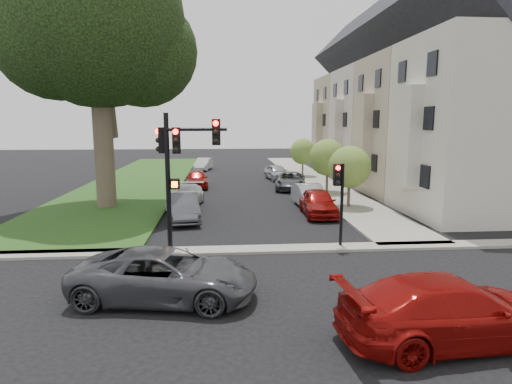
{
  "coord_description": "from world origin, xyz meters",
  "views": [
    {
      "loc": [
        -1.64,
        -15.14,
        5.34
      ],
      "look_at": [
        0.0,
        5.0,
        2.0
      ],
      "focal_mm": 30.0,
      "sensor_mm": 36.0,
      "label": 1
    }
  ],
  "objects": [
    {
      "name": "car_parked_5",
      "position": [
        -3.78,
        7.94,
        0.75
      ],
      "size": [
        2.27,
        4.73,
        1.5
      ],
      "primitive_type": "imported",
      "rotation": [
        0.0,
        0.0,
        0.16
      ],
      "color": "#3F4247",
      "rests_on": "ground"
    },
    {
      "name": "car_cross_near",
      "position": [
        -3.37,
        -2.66,
        0.77
      ],
      "size": [
        5.88,
        3.41,
        1.54
      ],
      "primitive_type": "imported",
      "rotation": [
        0.0,
        0.0,
        1.41
      ],
      "color": "#3F4247",
      "rests_on": "ground"
    },
    {
      "name": "small_tree_c",
      "position": [
        6.2,
        25.53,
        2.48
      ],
      "size": [
        2.48,
        2.48,
        3.73
      ],
      "color": "#413628",
      "rests_on": "ground"
    },
    {
      "name": "sidewalk_right",
      "position": [
        6.75,
        24.0,
        0.06
      ],
      "size": [
        3.5,
        44.0,
        0.12
      ],
      "primitive_type": "cube",
      "color": "gray",
      "rests_on": "ground"
    },
    {
      "name": "eucalyptus",
      "position": [
        -8.87,
        11.74,
        11.17
      ],
      "size": [
        11.54,
        10.47,
        16.35
      ],
      "color": "#413628",
      "rests_on": "ground"
    },
    {
      "name": "car_parked_2",
      "position": [
        3.85,
        18.24,
        0.68
      ],
      "size": [
        3.14,
        5.24,
        1.36
      ],
      "primitive_type": "imported",
      "rotation": [
        0.0,
        0.0,
        -0.19
      ],
      "color": "#3F4247",
      "rests_on": "ground"
    },
    {
      "name": "traffic_signal_secondary",
      "position": [
        3.28,
        2.19,
        2.52
      ],
      "size": [
        0.45,
        0.37,
        3.62
      ],
      "color": "black",
      "rests_on": "ground"
    },
    {
      "name": "small_tree_b",
      "position": [
        6.2,
        15.9,
        2.71
      ],
      "size": [
        2.71,
        2.71,
        4.07
      ],
      "color": "#413628",
      "rests_on": "ground"
    },
    {
      "name": "house_a",
      "position": [
        12.45,
        8.0,
        6.93
      ],
      "size": [
        7.7,
        7.55,
        15.97
      ],
      "color": "#BAB8A7",
      "rests_on": "ground"
    },
    {
      "name": "house_b",
      "position": [
        12.45,
        15.5,
        6.93
      ],
      "size": [
        7.7,
        7.55,
        15.97
      ],
      "color": "gray",
      "rests_on": "ground"
    },
    {
      "name": "house_d",
      "position": [
        12.45,
        30.5,
        6.93
      ],
      "size": [
        7.7,
        7.55,
        15.97
      ],
      "color": "#9D9881",
      "rests_on": "ground"
    },
    {
      "name": "car_parked_6",
      "position": [
        -3.89,
        11.9,
        0.67
      ],
      "size": [
        2.31,
        4.75,
        1.33
      ],
      "primitive_type": "imported",
      "rotation": [
        0.0,
        0.0,
        -0.1
      ],
      "color": "silver",
      "rests_on": "ground"
    },
    {
      "name": "ground",
      "position": [
        0.0,
        0.0,
        0.0
      ],
      "size": [
        140.0,
        140.0,
        0.0
      ],
      "primitive_type": "plane",
      "color": "black",
      "rests_on": "ground"
    },
    {
      "name": "grass_strip",
      "position": [
        -9.0,
        24.0,
        0.06
      ],
      "size": [
        8.0,
        44.0,
        0.12
      ],
      "primitive_type": "cube",
      "color": "#184114",
      "rests_on": "ground"
    },
    {
      "name": "car_parked_1",
      "position": [
        3.86,
        10.95,
        0.72
      ],
      "size": [
        1.74,
        4.43,
        1.44
      ],
      "primitive_type": "imported",
      "rotation": [
        0.0,
        0.0,
        0.05
      ],
      "color": "#999BA0",
      "rests_on": "ground"
    },
    {
      "name": "car_parked_7",
      "position": [
        -3.65,
        19.71,
        0.72
      ],
      "size": [
        2.04,
        4.34,
        1.43
      ],
      "primitive_type": "imported",
      "rotation": [
        0.0,
        0.0,
        0.08
      ],
      "color": "maroon",
      "rests_on": "ground"
    },
    {
      "name": "car_parked_3",
      "position": [
        3.48,
        23.83,
        0.71
      ],
      "size": [
        2.25,
        4.35,
        1.41
      ],
      "primitive_type": "imported",
      "rotation": [
        0.0,
        0.0,
        0.15
      ],
      "color": "#999BA0",
      "rests_on": "ground"
    },
    {
      "name": "house_c",
      "position": [
        12.45,
        23.0,
        6.93
      ],
      "size": [
        7.7,
        7.55,
        15.97
      ],
      "color": "beige",
      "rests_on": "ground"
    },
    {
      "name": "car_parked_9",
      "position": [
        -3.62,
        32.49,
        0.66
      ],
      "size": [
        2.1,
        4.21,
        1.33
      ],
      "primitive_type": "imported",
      "rotation": [
        0.0,
        0.0,
        -0.18
      ],
      "color": "silver",
      "rests_on": "ground"
    },
    {
      "name": "car_parked_0",
      "position": [
        3.87,
        8.57,
        0.76
      ],
      "size": [
        1.94,
        4.49,
        1.51
      ],
      "primitive_type": "imported",
      "rotation": [
        0.0,
        0.0,
        -0.03
      ],
      "color": "maroon",
      "rests_on": "ground"
    },
    {
      "name": "traffic_signal_main",
      "position": [
        -3.35,
        2.24,
        3.92
      ],
      "size": [
        2.78,
        0.72,
        5.68
      ],
      "color": "black",
      "rests_on": "ground"
    },
    {
      "name": "car_cross_far",
      "position": [
        3.89,
        -5.8,
        0.82
      ],
      "size": [
        5.82,
        2.82,
        1.63
      ],
      "primitive_type": "imported",
      "rotation": [
        0.0,
        0.0,
        1.67
      ],
      "color": "maroon",
      "rests_on": "ground"
    },
    {
      "name": "sidewalk_cross",
      "position": [
        0.0,
        2.0,
        0.06
      ],
      "size": [
        60.0,
        1.0,
        0.12
      ],
      "primitive_type": "cube",
      "color": "gray",
      "rests_on": "ground"
    },
    {
      "name": "small_tree_a",
      "position": [
        6.2,
        10.38,
        2.58
      ],
      "size": [
        2.59,
        2.59,
        3.88
      ],
      "color": "#413628",
      "rests_on": "ground"
    }
  ]
}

